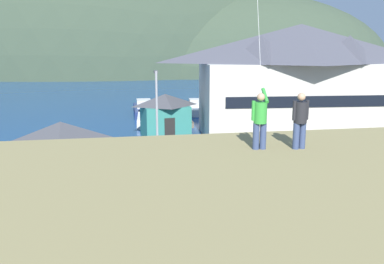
{
  "coord_description": "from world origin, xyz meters",
  "views": [
    {
      "loc": [
        -5.48,
        -19.07,
        9.95
      ],
      "look_at": [
        -0.78,
        9.0,
        3.69
      ],
      "focal_mm": 38.4,
      "sensor_mm": 36.0,
      "label": 1
    }
  ],
  "objects_px": {
    "storage_shed_near_lot": "(64,171)",
    "moored_boat_wharfside": "(144,109)",
    "storage_shed_waterside": "(165,115)",
    "wharf_dock": "(173,115)",
    "moored_boat_inner_slip": "(148,118)",
    "parked_car_mid_row_center": "(355,167)",
    "parking_light_pole": "(157,117)",
    "parked_car_front_row_end": "(318,211)",
    "moored_boat_outer_mooring": "(194,109)",
    "person_kite_flyer": "(260,119)",
    "person_companion": "(300,119)",
    "parked_car_front_row_red": "(197,175)",
    "parked_car_corner_spot": "(189,225)",
    "harbor_lodge": "(299,78)"
  },
  "relations": [
    {
      "from": "storage_shed_near_lot",
      "to": "parked_car_mid_row_center",
      "type": "bearing_deg",
      "value": 10.87
    },
    {
      "from": "harbor_lodge",
      "to": "moored_boat_inner_slip",
      "type": "relative_size",
      "value": 2.8
    },
    {
      "from": "parking_light_pole",
      "to": "harbor_lodge",
      "type": "bearing_deg",
      "value": 35.6
    },
    {
      "from": "parked_car_front_row_end",
      "to": "person_kite_flyer",
      "type": "bearing_deg",
      "value": -128.88
    },
    {
      "from": "person_kite_flyer",
      "to": "person_companion",
      "type": "distance_m",
      "value": 1.24
    },
    {
      "from": "moored_boat_inner_slip",
      "to": "moored_boat_outer_mooring",
      "type": "bearing_deg",
      "value": 40.9
    },
    {
      "from": "parked_car_mid_row_center",
      "to": "parking_light_pole",
      "type": "height_order",
      "value": "parking_light_pole"
    },
    {
      "from": "moored_boat_outer_mooring",
      "to": "person_companion",
      "type": "relative_size",
      "value": 3.64
    },
    {
      "from": "parked_car_corner_spot",
      "to": "person_kite_flyer",
      "type": "bearing_deg",
      "value": -80.82
    },
    {
      "from": "parking_light_pole",
      "to": "person_kite_flyer",
      "type": "bearing_deg",
      "value": -84.43
    },
    {
      "from": "wharf_dock",
      "to": "parked_car_corner_spot",
      "type": "xyz_separation_m",
      "value": [
        -3.45,
        -35.07,
        0.71
      ]
    },
    {
      "from": "storage_shed_waterside",
      "to": "person_companion",
      "type": "relative_size",
      "value": 3.24
    },
    {
      "from": "storage_shed_near_lot",
      "to": "parking_light_pole",
      "type": "relative_size",
      "value": 1.01
    },
    {
      "from": "moored_boat_outer_mooring",
      "to": "moored_boat_inner_slip",
      "type": "xyz_separation_m",
      "value": [
        -6.91,
        -5.98,
        0.0
      ]
    },
    {
      "from": "parked_car_corner_spot",
      "to": "moored_boat_outer_mooring",
      "type": "bearing_deg",
      "value": 79.87
    },
    {
      "from": "parked_car_front_row_end",
      "to": "person_kite_flyer",
      "type": "distance_m",
      "value": 11.64
    },
    {
      "from": "parked_car_front_row_end",
      "to": "storage_shed_waterside",
      "type": "bearing_deg",
      "value": 104.06
    },
    {
      "from": "parked_car_mid_row_center",
      "to": "person_companion",
      "type": "xyz_separation_m",
      "value": [
        -11.18,
        -14.66,
        6.58
      ]
    },
    {
      "from": "harbor_lodge",
      "to": "parking_light_pole",
      "type": "distance_m",
      "value": 19.75
    },
    {
      "from": "parked_car_mid_row_center",
      "to": "parked_car_front_row_red",
      "type": "xyz_separation_m",
      "value": [
        -11.74,
        -0.05,
        0.0
      ]
    },
    {
      "from": "storage_shed_near_lot",
      "to": "wharf_dock",
      "type": "bearing_deg",
      "value": 72.51
    },
    {
      "from": "parked_car_mid_row_center",
      "to": "parked_car_front_row_red",
      "type": "distance_m",
      "value": 11.74
    },
    {
      "from": "parked_car_front_row_end",
      "to": "parked_car_front_row_red",
      "type": "distance_m",
      "value": 8.8
    },
    {
      "from": "storage_shed_waterside",
      "to": "storage_shed_near_lot",
      "type": "bearing_deg",
      "value": -110.88
    },
    {
      "from": "moored_boat_inner_slip",
      "to": "person_companion",
      "type": "distance_m",
      "value": 39.51
    },
    {
      "from": "moored_boat_wharfside",
      "to": "parked_car_mid_row_center",
      "type": "relative_size",
      "value": 1.97
    },
    {
      "from": "storage_shed_near_lot",
      "to": "moored_boat_wharfside",
      "type": "relative_size",
      "value": 0.93
    },
    {
      "from": "moored_boat_inner_slip",
      "to": "parked_car_mid_row_center",
      "type": "bearing_deg",
      "value": -60.52
    },
    {
      "from": "harbor_lodge",
      "to": "parked_car_front_row_end",
      "type": "distance_m",
      "value": 23.89
    },
    {
      "from": "parked_car_front_row_red",
      "to": "storage_shed_near_lot",
      "type": "bearing_deg",
      "value": -155.21
    },
    {
      "from": "storage_shed_waterside",
      "to": "wharf_dock",
      "type": "xyz_separation_m",
      "value": [
        2.16,
        11.11,
        -2.04
      ]
    },
    {
      "from": "parking_light_pole",
      "to": "person_kite_flyer",
      "type": "xyz_separation_m",
      "value": [
        1.74,
        -17.83,
        3.1
      ]
    },
    {
      "from": "parked_car_front_row_end",
      "to": "parking_light_pole",
      "type": "xyz_separation_m",
      "value": [
        -7.76,
        10.36,
        3.5
      ]
    },
    {
      "from": "moored_boat_outer_mooring",
      "to": "person_kite_flyer",
      "type": "xyz_separation_m",
      "value": [
        -5.65,
        -44.65,
        6.94
      ]
    },
    {
      "from": "storage_shed_near_lot",
      "to": "moored_boat_wharfside",
      "type": "distance_m",
      "value": 35.32
    },
    {
      "from": "storage_shed_near_lot",
      "to": "wharf_dock",
      "type": "xyz_separation_m",
      "value": [
        9.84,
        31.23,
        -2.65
      ]
    },
    {
      "from": "parked_car_mid_row_center",
      "to": "moored_boat_wharfside",
      "type": "bearing_deg",
      "value": 114.06
    },
    {
      "from": "storage_shed_near_lot",
      "to": "moored_boat_outer_mooring",
      "type": "distance_m",
      "value": 36.5
    },
    {
      "from": "parking_light_pole",
      "to": "person_companion",
      "type": "bearing_deg",
      "value": -80.63
    },
    {
      "from": "wharf_dock",
      "to": "parked_car_front_row_end",
      "type": "bearing_deg",
      "value": -83.9
    },
    {
      "from": "moored_boat_outer_mooring",
      "to": "person_companion",
      "type": "bearing_deg",
      "value": -95.64
    },
    {
      "from": "parked_car_mid_row_center",
      "to": "person_kite_flyer",
      "type": "relative_size",
      "value": 2.32
    },
    {
      "from": "wharf_dock",
      "to": "moored_boat_wharfside",
      "type": "xyz_separation_m",
      "value": [
        -3.73,
        3.48,
        0.37
      ]
    },
    {
      "from": "storage_shed_near_lot",
      "to": "person_companion",
      "type": "xyz_separation_m",
      "value": [
        8.73,
        -10.84,
        4.65
      ]
    },
    {
      "from": "storage_shed_waterside",
      "to": "moored_boat_inner_slip",
      "type": "xyz_separation_m",
      "value": [
        -1.44,
        7.87,
        -1.67
      ]
    },
    {
      "from": "moored_boat_wharfside",
      "to": "moored_boat_inner_slip",
      "type": "bearing_deg",
      "value": -88.89
    },
    {
      "from": "moored_boat_wharfside",
      "to": "parking_light_pole",
      "type": "xyz_separation_m",
      "value": [
        -0.35,
        -27.56,
        3.84
      ]
    },
    {
      "from": "wharf_dock",
      "to": "person_kite_flyer",
      "type": "xyz_separation_m",
      "value": [
        -2.34,
        -41.91,
        7.31
      ]
    },
    {
      "from": "parking_light_pole",
      "to": "parked_car_front_row_end",
      "type": "bearing_deg",
      "value": -53.17
    },
    {
      "from": "parked_car_front_row_red",
      "to": "storage_shed_waterside",
      "type": "bearing_deg",
      "value": 91.71
    }
  ]
}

